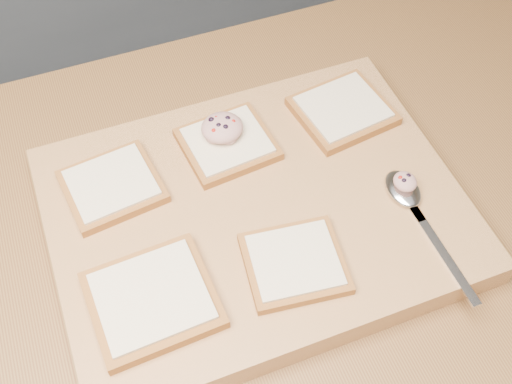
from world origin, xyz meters
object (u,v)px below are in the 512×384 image
at_px(cutting_board, 256,214).
at_px(tuna_salad_dollop, 222,127).
at_px(spoon, 409,198).
at_px(bread_far_center, 227,144).

bearing_deg(cutting_board, tuna_salad_dollop, 92.16).
bearing_deg(cutting_board, spoon, -19.15).
bearing_deg(bread_far_center, tuna_salad_dollop, 103.29).
bearing_deg(bread_far_center, spoon, -42.02).
bearing_deg(cutting_board, bread_far_center, 90.93).
bearing_deg(tuna_salad_dollop, bread_far_center, -76.71).
bearing_deg(spoon, cutting_board, 160.85).
relative_size(bread_far_center, tuna_salad_dollop, 2.23).
height_order(cutting_board, tuna_salad_dollop, tuna_salad_dollop).
xyz_separation_m(bread_far_center, spoon, (0.17, -0.16, -0.00)).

